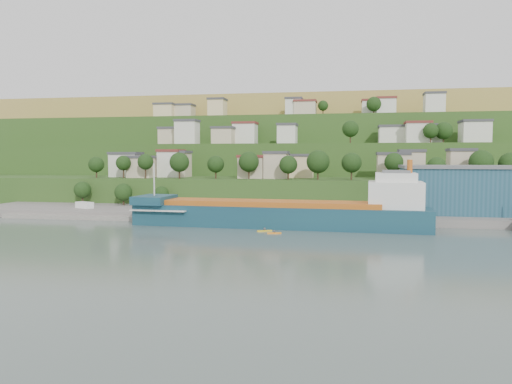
% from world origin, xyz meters
% --- Properties ---
extents(ground, '(500.00, 500.00, 0.00)m').
position_xyz_m(ground, '(0.00, 0.00, 0.00)').
color(ground, '#495952').
rests_on(ground, ground).
extents(quay, '(220.00, 26.00, 4.00)m').
position_xyz_m(quay, '(20.00, 28.00, 0.00)').
color(quay, slate).
rests_on(quay, ground).
extents(pebble_beach, '(40.00, 18.00, 2.40)m').
position_xyz_m(pebble_beach, '(-55.00, 22.00, 0.00)').
color(pebble_beach, slate).
rests_on(pebble_beach, ground).
extents(hillside, '(360.00, 211.34, 96.00)m').
position_xyz_m(hillside, '(0.01, 168.66, 0.09)').
color(hillside, '#284719').
rests_on(hillside, ground).
extents(cargo_ship_near, '(72.36, 14.52, 18.49)m').
position_xyz_m(cargo_ship_near, '(5.65, 10.00, 2.95)').
color(cargo_ship_near, '#123346').
rests_on(cargo_ship_near, ground).
extents(warehouse, '(31.12, 19.20, 12.80)m').
position_xyz_m(warehouse, '(49.78, 31.00, 8.43)').
color(warehouse, '#1D4657').
rests_on(warehouse, quay).
extents(caravan, '(6.12, 4.45, 2.64)m').
position_xyz_m(caravan, '(-56.18, 24.33, 2.52)').
color(caravan, white).
rests_on(caravan, pebble_beach).
extents(dinghy, '(3.87, 2.73, 0.73)m').
position_xyz_m(dinghy, '(-44.69, 19.93, 1.56)').
color(dinghy, silver).
rests_on(dinghy, pebble_beach).
extents(kayak_orange, '(3.19, 1.27, 0.79)m').
position_xyz_m(kayak_orange, '(4.03, -0.98, 0.23)').
color(kayak_orange, orange).
rests_on(kayak_orange, ground).
extents(kayak_yellow, '(3.41, 1.99, 0.87)m').
position_xyz_m(kayak_yellow, '(1.37, 1.87, 0.26)').
color(kayak_yellow, yellow).
rests_on(kayak_yellow, ground).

